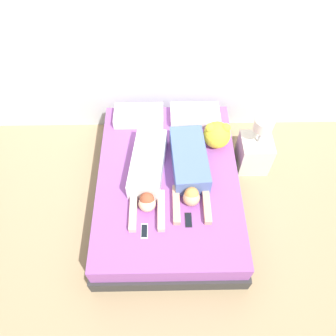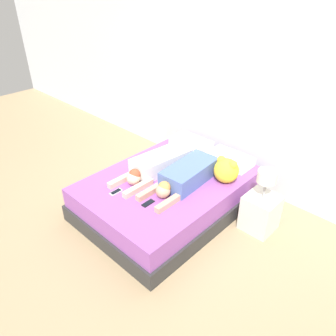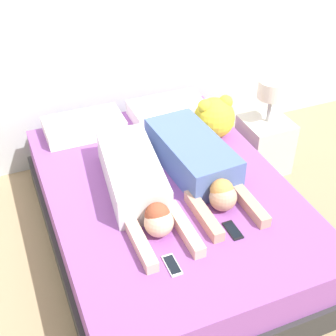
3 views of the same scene
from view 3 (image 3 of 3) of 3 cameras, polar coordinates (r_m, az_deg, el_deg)
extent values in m
plane|color=#9E8460|center=(3.36, 0.00, -8.44)|extent=(12.00, 12.00, 0.00)
cube|color=silver|center=(3.69, -7.65, 19.37)|extent=(12.00, 0.06, 2.60)
cube|color=#2D2D2D|center=(3.28, 0.00, -7.14)|extent=(1.57, 2.14, 0.21)
cube|color=#8C4C9E|center=(3.13, 0.00, -4.07)|extent=(1.51, 2.08, 0.25)
cube|color=white|center=(3.60, -10.18, 5.03)|extent=(0.59, 0.33, 0.12)
cube|color=white|center=(3.77, -0.11, 7.16)|extent=(0.59, 0.33, 0.12)
cube|color=silver|center=(2.99, -4.43, -0.56)|extent=(0.41, 0.82, 0.22)
sphere|color=beige|center=(2.67, -1.13, -6.64)|extent=(0.17, 0.17, 0.17)
sphere|color=#99472D|center=(2.65, -1.31, -5.74)|extent=(0.15, 0.15, 0.15)
cube|color=beige|center=(2.63, -3.51, -8.94)|extent=(0.07, 0.43, 0.07)
cube|color=beige|center=(2.70, 2.03, -7.37)|extent=(0.07, 0.43, 0.07)
cube|color=#4C66A5|center=(3.15, 2.89, 1.78)|extent=(0.40, 0.78, 0.23)
sphere|color=tan|center=(2.85, 6.72, -3.57)|extent=(0.17, 0.17, 0.17)
sphere|color=#D18C47|center=(2.84, 6.57, -2.72)|extent=(0.15, 0.15, 0.15)
cube|color=tan|center=(2.79, 4.36, -5.73)|extent=(0.07, 0.42, 0.07)
cube|color=tan|center=(2.91, 9.73, -4.14)|extent=(0.07, 0.42, 0.07)
cube|color=silver|center=(2.55, 0.49, -11.76)|extent=(0.06, 0.15, 0.01)
cube|color=black|center=(2.55, 0.49, -11.68)|extent=(0.06, 0.13, 0.00)
cube|color=black|center=(2.76, 7.90, -7.53)|extent=(0.06, 0.15, 0.01)
cube|color=black|center=(2.76, 7.91, -7.45)|extent=(0.06, 0.13, 0.00)
sphere|color=yellow|center=(3.48, 5.67, 6.09)|extent=(0.30, 0.30, 0.30)
sphere|color=yellow|center=(3.39, 4.52, 7.49)|extent=(0.11, 0.11, 0.11)
sphere|color=yellow|center=(3.46, 7.03, 7.97)|extent=(0.11, 0.11, 0.11)
cube|color=beige|center=(3.94, 11.62, 2.79)|extent=(0.37, 0.37, 0.46)
cylinder|color=#999999|center=(3.77, 12.23, 6.99)|extent=(0.03, 0.03, 0.21)
cylinder|color=silver|center=(3.69, 12.58, 9.36)|extent=(0.22, 0.22, 0.14)
camera|label=1|loc=(1.35, 101.94, 57.37)|focal=35.00mm
camera|label=2|loc=(3.27, 79.20, 15.00)|focal=35.00mm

